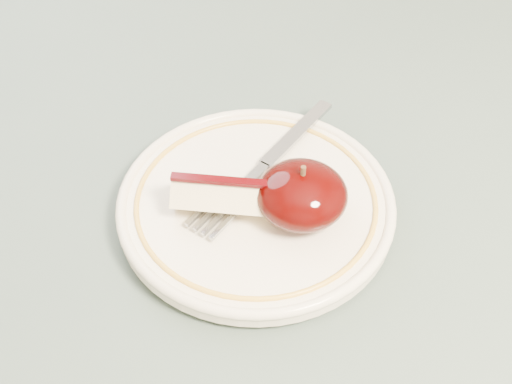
# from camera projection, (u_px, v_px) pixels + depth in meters

# --- Properties ---
(table) EXTENTS (0.90, 0.90, 0.75)m
(table) POSITION_uv_depth(u_px,v_px,m) (208.00, 325.00, 0.61)
(table) COLOR brown
(table) RESTS_ON ground
(plate) EXTENTS (0.22, 0.22, 0.02)m
(plate) POSITION_uv_depth(u_px,v_px,m) (256.00, 204.00, 0.57)
(plate) COLOR beige
(plate) RESTS_ON table
(apple_half) EXTENTS (0.07, 0.07, 0.05)m
(apple_half) POSITION_uv_depth(u_px,v_px,m) (302.00, 195.00, 0.54)
(apple_half) COLOR black
(apple_half) RESTS_ON plate
(apple_wedge) EXTENTS (0.08, 0.03, 0.04)m
(apple_wedge) POSITION_uv_depth(u_px,v_px,m) (222.00, 196.00, 0.55)
(apple_wedge) COLOR beige
(apple_wedge) RESTS_ON plate
(fork) EXTENTS (0.11, 0.17, 0.00)m
(fork) POSITION_uv_depth(u_px,v_px,m) (264.00, 166.00, 0.59)
(fork) COLOR gray
(fork) RESTS_ON plate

